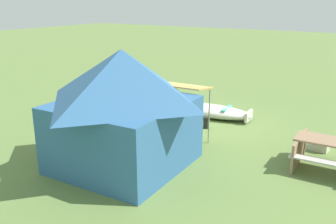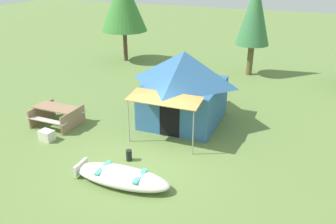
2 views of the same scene
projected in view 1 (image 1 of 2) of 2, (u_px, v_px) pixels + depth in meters
The scene contains 6 objects.
ground_plane at pixel (190, 128), 11.81m from camera, with size 80.00×80.00×0.00m, color olive.
beached_rowboat at pixel (211, 111), 12.88m from camera, with size 3.02×1.19×0.42m.
canvas_cabin_tent at pixel (123, 107), 8.79m from camera, with size 3.13×4.10×2.84m.
picnic_table at pixel (333, 152), 8.73m from camera, with size 1.74×1.47×0.76m.
cooler_box at pixel (319, 144), 10.02m from camera, with size 0.52×0.36×0.37m, color beige.
fuel_can at pixel (206, 123), 11.74m from camera, with size 0.19×0.19×0.36m, color black.
Camera 1 is at (-5.37, 9.80, 3.91)m, focal length 39.81 mm.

